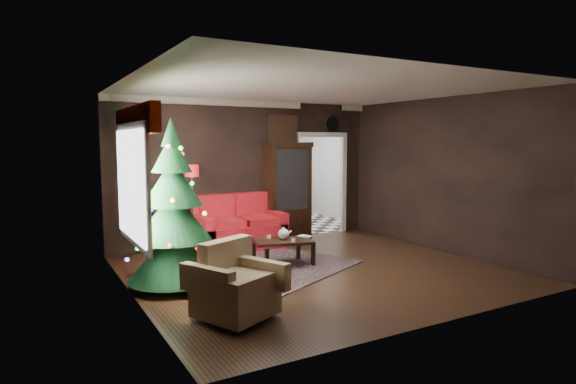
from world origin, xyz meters
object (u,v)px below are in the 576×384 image
christmas_tree (173,212)px  wall_clock (332,124)px  kitchen_table (282,211)px  teapot (283,234)px  armchair (235,280)px  coffee_table (283,252)px  loveseat (240,222)px  curio_cabinet (287,194)px  floor_lamp (193,209)px

christmas_tree → wall_clock: bearing=28.0°
wall_clock → kitchen_table: 2.43m
teapot → armchair: bearing=-131.7°
christmas_tree → teapot: size_ratio=11.56×
coffee_table → armchair: bearing=-131.7°
loveseat → christmas_tree: 2.56m
curio_cabinet → floor_lamp: size_ratio=1.23×
teapot → kitchen_table: size_ratio=0.28×
coffee_table → christmas_tree: bearing=-172.5°
loveseat → wall_clock: 3.04m
floor_lamp → coffee_table: bearing=-53.0°
christmas_tree → coffee_table: (1.85, 0.24, -0.83)m
curio_cabinet → wall_clock: (1.20, 0.18, 1.43)m
christmas_tree → armchair: 1.68m
loveseat → coffee_table: (0.10, -1.54, -0.28)m
loveseat → floor_lamp: bearing=-171.2°
curio_cabinet → coffee_table: curio_cabinet is taller
teapot → curio_cabinet: bearing=59.1°
floor_lamp → teapot: 1.76m
loveseat → teapot: 1.52m
coffee_table → wall_clock: 3.68m
loveseat → kitchen_table: 2.45m
coffee_table → wall_clock: size_ratio=2.85×
loveseat → kitchen_table: bearing=42.5°
loveseat → kitchen_table: (1.80, 1.65, -0.12)m
armchair → coffee_table: 2.41m
floor_lamp → kitchen_table: 3.32m
teapot → wall_clock: 3.49m
curio_cabinet → wall_clock: size_ratio=5.94×
curio_cabinet → teapot: curio_cabinet is taller
teapot → loveseat: bearing=94.0°
wall_clock → curio_cabinet: bearing=-171.5°
coffee_table → wall_clock: (2.25, 1.94, 2.16)m
loveseat → christmas_tree: size_ratio=0.71×
floor_lamp → coffee_table: floor_lamp is taller
loveseat → curio_cabinet: (1.15, 0.22, 0.45)m
floor_lamp → wall_clock: wall_clock is taller
christmas_tree → coffee_table: size_ratio=2.62×
loveseat → floor_lamp: floor_lamp is taller
floor_lamp → wall_clock: size_ratio=4.83×
loveseat → armchair: (-1.50, -3.33, -0.04)m
christmas_tree → kitchen_table: christmas_tree is taller
loveseat → christmas_tree: christmas_tree is taller
curio_cabinet → teapot: 2.07m
curio_cabinet → armchair: curio_cabinet is taller
armchair → kitchen_table: 5.98m
loveseat → teapot: size_ratio=8.22×
curio_cabinet → teapot: bearing=-120.9°
curio_cabinet → armchair: (-2.65, -3.55, -0.49)m
curio_cabinet → armchair: 4.46m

